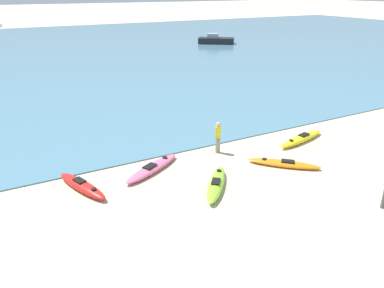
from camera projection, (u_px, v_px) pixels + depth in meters
ground_plane at (355, 253)px, 11.47m from camera, size 400.00×400.00×0.00m
bay_water at (65, 52)px, 47.36m from camera, size 160.00×70.00×0.06m
kayak_on_sand_0 at (302, 139)px, 19.72m from camera, size 3.56×1.38×0.38m
kayak_on_sand_1 at (284, 164)px, 17.01m from camera, size 2.75×2.71×0.30m
kayak_on_sand_2 at (152, 168)px, 16.56m from camera, size 3.33×2.26×0.34m
kayak_on_sand_3 at (82, 186)px, 15.02m from camera, size 1.56×3.11×0.39m
kayak_on_sand_4 at (216, 184)px, 15.15m from camera, size 2.43×2.77×0.41m
person_near_waterline at (218, 135)px, 18.13m from camera, size 0.32×0.24×1.59m
moored_boat_1 at (216, 40)px, 53.73m from camera, size 5.29×4.68×1.40m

